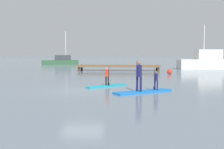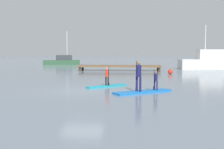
% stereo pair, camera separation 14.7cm
% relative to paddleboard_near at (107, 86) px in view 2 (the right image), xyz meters
% --- Properties ---
extents(ground_plane, '(240.00, 240.00, 0.00)m').
position_rel_paddleboard_near_xyz_m(ground_plane, '(-1.28, -2.22, -0.05)').
color(ground_plane, gray).
extents(paddleboard_near, '(2.63, 2.45, 0.10)m').
position_rel_paddleboard_near_xyz_m(paddleboard_near, '(0.00, 0.00, 0.00)').
color(paddleboard_near, '#1E9EB2').
rests_on(paddleboard_near, ground).
extents(paddler_child_solo, '(0.33, 0.34, 1.27)m').
position_rel_paddleboard_near_xyz_m(paddler_child_solo, '(0.01, -0.01, 0.73)').
color(paddler_child_solo, black).
rests_on(paddler_child_solo, paddleboard_near).
extents(paddleboard_far, '(3.51, 2.69, 0.10)m').
position_rel_paddleboard_near_xyz_m(paddleboard_far, '(2.37, -2.55, 0.00)').
color(paddleboard_far, blue).
rests_on(paddleboard_far, ground).
extents(paddler_adult, '(0.42, 0.46, 1.76)m').
position_rel_paddleboard_near_xyz_m(paddler_adult, '(2.08, -2.73, 1.04)').
color(paddler_adult, '#19194C').
rests_on(paddler_adult, paddleboard_far).
extents(paddler_child_front, '(0.28, 0.34, 1.22)m').
position_rel_paddleboard_near_xyz_m(paddler_child_front, '(3.11, -2.04, 0.67)').
color(paddler_child_front, '#19194C').
rests_on(paddler_child_front, paddleboard_far).
extents(fishing_boat_white_large, '(8.42, 3.34, 5.77)m').
position_rel_paddleboard_near_xyz_m(fishing_boat_white_large, '(11.81, 19.59, 0.89)').
color(fishing_boat_white_large, silver).
rests_on(fishing_boat_white_large, ground).
extents(fishing_boat_green_midground, '(6.45, 3.59, 5.78)m').
position_rel_paddleboard_near_xyz_m(fishing_boat_green_midground, '(-10.77, 29.91, 0.57)').
color(fishing_boat_green_midground, '#2D5638').
rests_on(fishing_boat_green_midground, ground).
extents(floating_dock, '(10.05, 2.42, 0.64)m').
position_rel_paddleboard_near_xyz_m(floating_dock, '(-0.00, 15.75, 0.49)').
color(floating_dock, brown).
rests_on(floating_dock, ground).
extents(mooring_buoy_near, '(0.52, 0.52, 0.52)m').
position_rel_paddleboard_near_xyz_m(mooring_buoy_near, '(5.53, 10.76, 0.21)').
color(mooring_buoy_near, red).
rests_on(mooring_buoy_near, ground).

